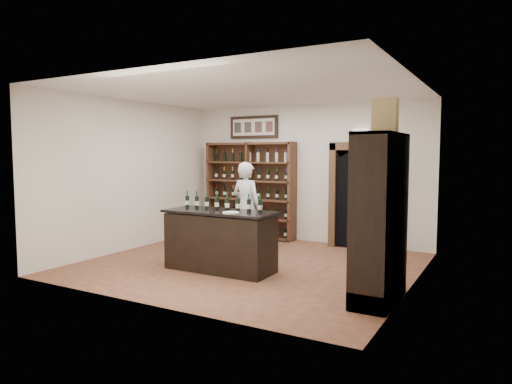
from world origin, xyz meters
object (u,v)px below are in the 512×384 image
Objects in this scene: tasting_counter at (220,241)px; side_cabinet at (382,245)px; wine_crate at (385,116)px; shopkeeper at (246,207)px; wine_shelf at (251,190)px; counter_bottle_0 at (187,202)px.

side_cabinet reaches higher than tasting_counter.
side_cabinet is at bearing -73.65° from wine_crate.
shopkeeper is at bearing 154.88° from wine_crate.
tasting_counter is 2.75m from side_cabinet.
side_cabinet is 3.64m from shopkeeper.
wine_shelf is 4.86× the size of wine_crate.
shopkeeper is at bearing -63.37° from wine_shelf.
tasting_counter is 1.65m from shopkeeper.
tasting_counter is at bearing -4.75° from counter_bottle_0.
shopkeeper reaches higher than tasting_counter.
wine_crate is at bearing 157.69° from shopkeeper.
counter_bottle_0 is 3.67m from wine_crate.
wine_crate is (2.70, -0.19, 1.93)m from tasting_counter.
counter_bottle_0 is at bearing -82.47° from wine_shelf.
side_cabinet is (3.44, -0.36, -0.35)m from counter_bottle_0.
side_cabinet is at bearing -6.28° from tasting_counter.
wine_crate reaches higher than tasting_counter.
wine_shelf is 7.33× the size of counter_bottle_0.
side_cabinet is at bearing -40.21° from wine_shelf.
counter_bottle_0 is at bearing 175.25° from tasting_counter.
shopkeeper is at bearing 78.01° from counter_bottle_0.
tasting_counter is (1.10, -2.93, -0.61)m from wine_shelf.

